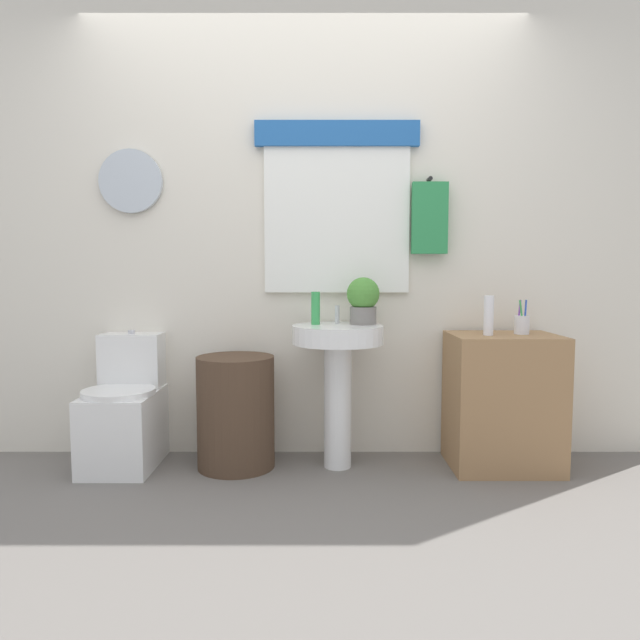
% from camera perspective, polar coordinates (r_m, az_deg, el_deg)
% --- Properties ---
extents(ground_plane, '(8.00, 8.00, 0.00)m').
position_cam_1_polar(ground_plane, '(2.41, -2.12, -21.26)').
color(ground_plane, slate).
extents(back_wall, '(4.40, 0.18, 2.60)m').
position_cam_1_polar(back_wall, '(3.32, -1.31, 9.03)').
color(back_wall, silver).
rests_on(back_wall, ground_plane).
extents(toilet, '(0.38, 0.51, 0.73)m').
position_cam_1_polar(toilet, '(3.32, -18.84, -8.97)').
color(toilet, white).
rests_on(toilet, ground_plane).
extents(laundry_hamper, '(0.42, 0.42, 0.61)m').
position_cam_1_polar(laundry_hamper, '(3.14, -8.26, -9.15)').
color(laundry_hamper, '#4C3828').
rests_on(laundry_hamper, ground_plane).
extents(pedestal_sink, '(0.49, 0.49, 0.78)m').
position_cam_1_polar(pedestal_sink, '(3.06, 2.03, -4.29)').
color(pedestal_sink, white).
rests_on(pedestal_sink, ground_plane).
extents(faucet, '(0.03, 0.03, 0.10)m').
position_cam_1_polar(faucet, '(3.15, 1.98, 0.57)').
color(faucet, silver).
rests_on(faucet, pedestal_sink).
extents(wooden_cabinet, '(0.57, 0.44, 0.73)m').
position_cam_1_polar(wooden_cabinet, '(3.25, 18.18, -7.80)').
color(wooden_cabinet, '#9E754C').
rests_on(wooden_cabinet, ground_plane).
extents(soap_bottle, '(0.05, 0.05, 0.18)m').
position_cam_1_polar(soap_bottle, '(3.07, -0.22, 1.21)').
color(soap_bottle, green).
rests_on(soap_bottle, pedestal_sink).
extents(potted_plant, '(0.18, 0.18, 0.26)m').
position_cam_1_polar(potted_plant, '(3.09, 4.62, 2.08)').
color(potted_plant, slate).
rests_on(potted_plant, pedestal_sink).
extents(lotion_bottle, '(0.05, 0.05, 0.21)m').
position_cam_1_polar(lotion_bottle, '(3.12, 16.90, 0.44)').
color(lotion_bottle, white).
rests_on(lotion_bottle, wooden_cabinet).
extents(toothbrush_cup, '(0.08, 0.08, 0.19)m').
position_cam_1_polar(toothbrush_cup, '(3.24, 19.94, -0.41)').
color(toothbrush_cup, silver).
rests_on(toothbrush_cup, wooden_cabinet).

